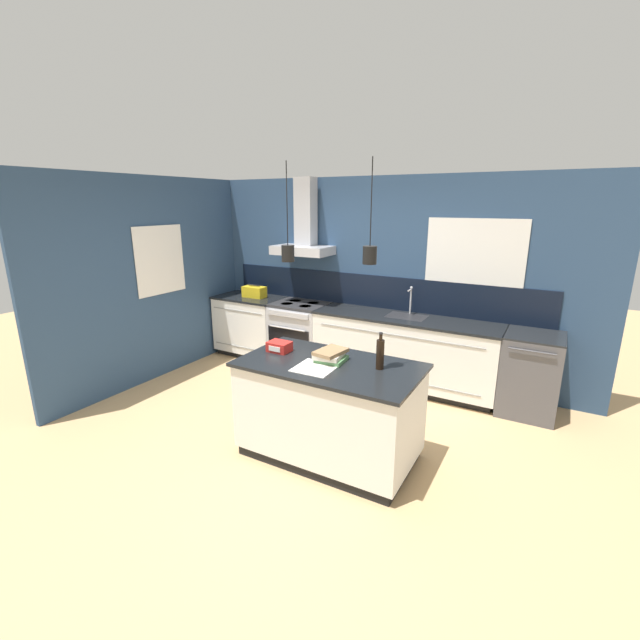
{
  "coord_description": "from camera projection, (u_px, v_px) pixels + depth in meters",
  "views": [
    {
      "loc": [
        2.15,
        -3.25,
        2.28
      ],
      "look_at": [
        -0.04,
        0.61,
        1.05
      ],
      "focal_mm": 24.0,
      "sensor_mm": 36.0,
      "label": 1
    }
  ],
  "objects": [
    {
      "name": "book_stack",
      "position": [
        330.0,
        355.0,
        3.79
      ],
      "size": [
        0.28,
        0.32,
        0.11
      ],
      "color": "#4C7F4C",
      "rests_on": "kitchen_island"
    },
    {
      "name": "oven_range",
      "position": [
        300.0,
        334.0,
        6.1
      ],
      "size": [
        0.75,
        0.66,
        0.91
      ],
      "color": "#B5B5BA",
      "rests_on": "ground_plane"
    },
    {
      "name": "yellow_toolbox",
      "position": [
        254.0,
        292.0,
        6.34
      ],
      "size": [
        0.34,
        0.18,
        0.19
      ],
      "color": "gold",
      "rests_on": "counter_run_left"
    },
    {
      "name": "bottle_on_island",
      "position": [
        380.0,
        354.0,
        3.59
      ],
      "size": [
        0.07,
        0.07,
        0.32
      ],
      "color": "black",
      "rests_on": "kitchen_island"
    },
    {
      "name": "wall_back",
      "position": [
        370.0,
        274.0,
        5.69
      ],
      "size": [
        5.6,
        2.31,
        2.6
      ],
      "color": "navy",
      "rests_on": "ground_plane"
    },
    {
      "name": "ground_plane",
      "position": [
        294.0,
        434.0,
        4.35
      ],
      "size": [
        16.0,
        16.0,
        0.0
      ],
      "primitive_type": "plane",
      "color": "tan",
      "rests_on": "ground"
    },
    {
      "name": "paper_pile",
      "position": [
        315.0,
        368.0,
        3.64
      ],
      "size": [
        0.34,
        0.35,
        0.01
      ],
      "color": "silver",
      "rests_on": "kitchen_island"
    },
    {
      "name": "kitchen_island",
      "position": [
        329.0,
        410.0,
        3.87
      ],
      "size": [
        1.6,
        0.89,
        0.91
      ],
      "color": "black",
      "rests_on": "ground_plane"
    },
    {
      "name": "dishwasher",
      "position": [
        530.0,
        374.0,
        4.69
      ],
      "size": [
        0.59,
        0.65,
        0.91
      ],
      "color": "#4C4C51",
      "rests_on": "ground_plane"
    },
    {
      "name": "counter_run_sink",
      "position": [
        403.0,
        351.0,
        5.38
      ],
      "size": [
        2.32,
        0.64,
        1.27
      ],
      "color": "black",
      "rests_on": "ground_plane"
    },
    {
      "name": "red_supply_box",
      "position": [
        279.0,
        347.0,
        4.04
      ],
      "size": [
        0.21,
        0.16,
        0.09
      ],
      "color": "red",
      "rests_on": "kitchen_island"
    },
    {
      "name": "counter_run_left",
      "position": [
        252.0,
        325.0,
        6.53
      ],
      "size": [
        1.03,
        0.64,
        0.91
      ],
      "color": "black",
      "rests_on": "ground_plane"
    },
    {
      "name": "wall_left",
      "position": [
        169.0,
        277.0,
        5.74
      ],
      "size": [
        0.08,
        3.8,
        2.6
      ],
      "color": "navy",
      "rests_on": "ground_plane"
    }
  ]
}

